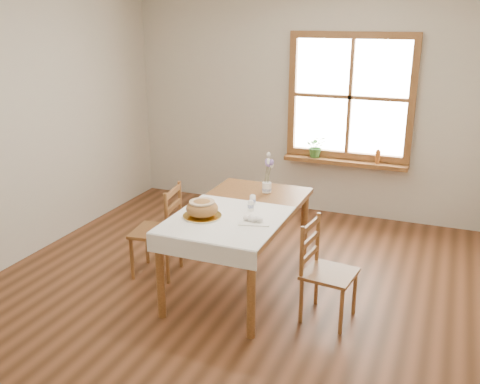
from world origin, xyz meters
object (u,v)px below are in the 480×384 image
at_px(dining_table, 240,217).
at_px(flower_vase, 267,188).
at_px(bread_plate, 202,216).
at_px(chair_left, 156,230).
at_px(chair_right, 330,272).

distance_m(dining_table, flower_vase, 0.51).
bearing_deg(flower_vase, bread_plate, -108.80).
relative_size(dining_table, chair_left, 1.82).
height_order(chair_left, flower_vase, chair_left).
xyz_separation_m(chair_left, chair_right, (1.70, -0.19, -0.02)).
height_order(bread_plate, flower_vase, flower_vase).
bearing_deg(chair_right, dining_table, 80.73).
distance_m(dining_table, chair_right, 0.94).
bearing_deg(dining_table, chair_right, -16.27).
bearing_deg(chair_right, chair_left, 90.71).
relative_size(chair_right, bread_plate, 2.66).
height_order(dining_table, chair_left, chair_left).
height_order(dining_table, flower_vase, flower_vase).
height_order(chair_left, chair_right, chair_left).
relative_size(chair_left, flower_vase, 9.20).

